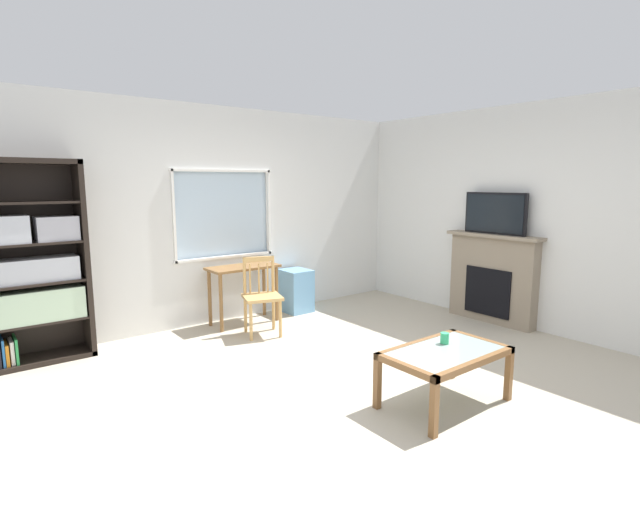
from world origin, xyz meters
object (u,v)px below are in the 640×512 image
at_px(tv, 495,213).
at_px(sippy_cup, 445,338).
at_px(desk_under_window, 243,277).
at_px(fireplace, 492,278).
at_px(bookshelf, 35,269).
at_px(coffee_table, 445,358).
at_px(wooden_chair, 262,295).
at_px(plastic_drawer_unit, 296,291).

distance_m(tv, sippy_cup, 2.56).
bearing_deg(sippy_cup, desk_under_window, 95.98).
relative_size(desk_under_window, fireplace, 0.71).
xyz_separation_m(bookshelf, coffee_table, (2.39, -3.05, -0.54)).
xyz_separation_m(fireplace, tv, (-0.02, 0.00, 0.82)).
relative_size(wooden_chair, fireplace, 0.73).
bearing_deg(desk_under_window, sippy_cup, -84.02).
bearing_deg(coffee_table, bookshelf, 128.05).
height_order(bookshelf, coffee_table, bookshelf).
bearing_deg(coffee_table, desk_under_window, 93.48).
relative_size(bookshelf, tv, 2.42).
xyz_separation_m(desk_under_window, sippy_cup, (0.30, -2.84, -0.10)).
distance_m(wooden_chair, fireplace, 2.90).
bearing_deg(desk_under_window, fireplace, -36.61).
bearing_deg(fireplace, wooden_chair, 152.19).
distance_m(plastic_drawer_unit, coffee_table, 3.07).
height_order(fireplace, sippy_cup, fireplace).
bearing_deg(plastic_drawer_unit, coffee_table, -102.30).
height_order(desk_under_window, fireplace, fireplace).
height_order(fireplace, tv, tv).
distance_m(desk_under_window, sippy_cup, 2.86).
height_order(desk_under_window, tv, tv).
distance_m(tv, coffee_table, 2.74).
height_order(tv, sippy_cup, tv).
distance_m(bookshelf, fireplace, 5.14).
relative_size(wooden_chair, coffee_table, 0.90).
height_order(desk_under_window, coffee_table, desk_under_window).
bearing_deg(sippy_cup, fireplace, 23.69).
bearing_deg(wooden_chair, fireplace, -27.81).
xyz_separation_m(bookshelf, desk_under_window, (2.21, -0.11, -0.33)).
bearing_deg(fireplace, bookshelf, 157.29).
bearing_deg(coffee_table, fireplace, 24.71).
relative_size(bookshelf, wooden_chair, 2.21).
xyz_separation_m(desk_under_window, fireplace, (2.52, -1.87, -0.03)).
relative_size(wooden_chair, sippy_cup, 10.00).
distance_m(wooden_chair, sippy_cup, 2.35).
bearing_deg(bookshelf, tv, -22.79).
bearing_deg(coffee_table, wooden_chair, 95.38).
bearing_deg(tv, desk_under_window, 143.20).
bearing_deg(bookshelf, fireplace, -22.71).
distance_m(bookshelf, desk_under_window, 2.24).
xyz_separation_m(bookshelf, plastic_drawer_unit, (3.04, -0.06, -0.64)).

